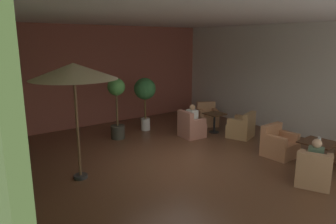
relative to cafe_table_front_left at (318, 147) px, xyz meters
name	(u,v)px	position (x,y,z in m)	size (l,w,h in m)	color
ground_plane	(179,162)	(-2.53, 2.39, -0.57)	(9.51, 9.89, 0.02)	brown
wall_back_brick	(98,76)	(-2.53, 7.30, 1.30)	(9.51, 0.08, 3.72)	#964E41
wall_right_plain	(287,79)	(2.19, 2.39, 1.30)	(0.08, 9.89, 3.72)	silver
ceiling_slab	(180,15)	(-2.53, 2.39, 3.19)	(9.51, 9.89, 0.06)	silver
cafe_table_front_left	(318,147)	(0.00, 0.00, 0.00)	(0.82, 0.82, 0.69)	black
armchair_front_left_north	(279,145)	(-0.03, 1.08, -0.24)	(0.82, 0.81, 0.86)	tan
armchair_front_left_east	(314,171)	(-0.97, -0.45, -0.25)	(1.01, 0.97, 0.81)	tan
cafe_table_front_right	(214,118)	(0.18, 3.79, -0.04)	(0.64, 0.64, 0.69)	black
armchair_front_right_north	(242,128)	(0.50, 2.84, -0.23)	(0.97, 0.95, 0.87)	tan
armchair_front_right_east	(207,117)	(0.68, 4.67, -0.24)	(0.97, 0.98, 0.85)	tan
armchair_front_right_south	(191,127)	(-0.83, 3.88, -0.23)	(0.76, 0.79, 0.90)	tan
patio_umbrella_tall_red	(74,72)	(-5.01, 2.99, 1.92)	(1.91, 1.91, 2.68)	#2D2D2D
potted_tree_left_corner	(117,102)	(-2.87, 5.19, 0.65)	(0.56, 0.56, 2.00)	#37352C
potted_tree_mid_left	(145,92)	(-1.59, 5.49, 0.82)	(0.77, 0.77, 1.89)	silver
patron_by_window	(316,154)	(-0.94, -0.43, 0.16)	(0.33, 0.38, 0.61)	#556E58
patron_with_friend	(192,115)	(-0.79, 3.87, 0.18)	(0.28, 0.37, 0.65)	silver
iced_drink_cup	(319,139)	(0.06, 0.02, 0.18)	(0.08, 0.08, 0.11)	white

